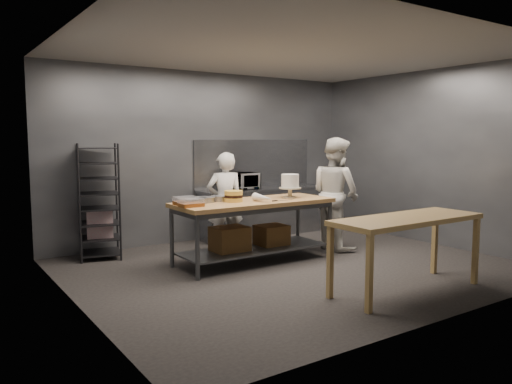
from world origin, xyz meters
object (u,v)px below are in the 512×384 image
(chef_behind, at_px, (225,203))
(near_counter, at_px, (407,224))
(microwave, at_px, (243,181))
(layer_cake, at_px, (233,196))
(frosted_cake_stand, at_px, (290,183))
(work_table, at_px, (252,224))
(chef_right, at_px, (335,193))
(speed_rack, at_px, (99,202))

(chef_behind, bearing_deg, near_counter, 120.93)
(microwave, relative_size, layer_cake, 2.06)
(microwave, height_order, frosted_cake_stand, frosted_cake_stand)
(work_table, height_order, chef_behind, chef_behind)
(work_table, xyz_separation_m, chef_right, (1.67, 0.01, 0.35))
(layer_cake, bearing_deg, chef_behind, 68.12)
(work_table, relative_size, layer_cake, 9.11)
(speed_rack, bearing_deg, chef_behind, -22.64)
(speed_rack, xyz_separation_m, microwave, (2.66, 0.08, 0.19))
(work_table, bearing_deg, speed_rack, 138.90)
(chef_right, bearing_deg, layer_cake, 90.46)
(near_counter, relative_size, speed_rack, 1.14)
(chef_behind, relative_size, microwave, 2.97)
(near_counter, bearing_deg, layer_cake, 115.40)
(work_table, relative_size, microwave, 4.43)
(chef_behind, height_order, layer_cake, chef_behind)
(near_counter, distance_m, frosted_cake_stand, 2.19)
(chef_behind, xyz_separation_m, microwave, (0.88, 0.82, 0.25))
(chef_right, bearing_deg, speed_rack, 67.11)
(microwave, distance_m, frosted_cake_stand, 1.67)
(layer_cake, bearing_deg, microwave, 53.34)
(speed_rack, xyz_separation_m, layer_cake, (1.48, -1.51, 0.14))
(near_counter, distance_m, microwave, 3.83)
(chef_right, bearing_deg, work_table, 91.45)
(near_counter, relative_size, frosted_cake_stand, 5.53)
(chef_right, distance_m, frosted_cake_stand, 1.01)
(chef_behind, bearing_deg, chef_right, 171.28)
(chef_behind, bearing_deg, work_table, 105.70)
(work_table, relative_size, speed_rack, 1.37)
(speed_rack, bearing_deg, near_counter, -55.86)
(near_counter, relative_size, chef_right, 1.09)
(frosted_cake_stand, bearing_deg, chef_behind, 128.96)
(frosted_cake_stand, bearing_deg, near_counter, -87.88)
(near_counter, height_order, microwave, microwave)
(frosted_cake_stand, relative_size, layer_cake, 1.37)
(speed_rack, bearing_deg, frosted_cake_stand, -32.66)
(speed_rack, relative_size, chef_behind, 1.09)
(chef_behind, distance_m, frosted_cake_stand, 1.12)
(microwave, bearing_deg, near_counter, -91.89)
(near_counter, distance_m, chef_behind, 3.09)
(near_counter, relative_size, microwave, 3.69)
(near_counter, height_order, chef_behind, chef_behind)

